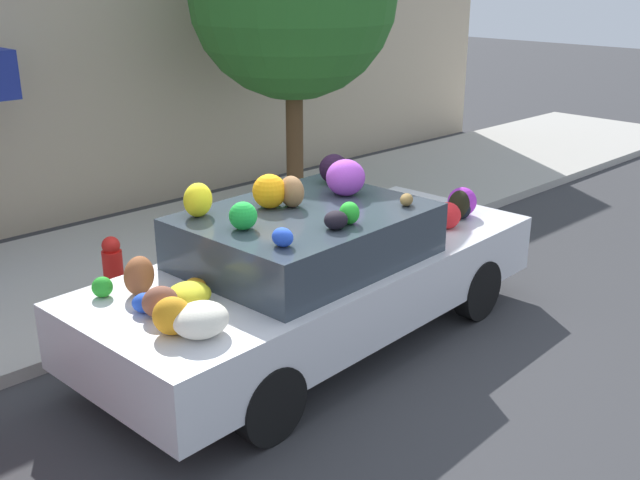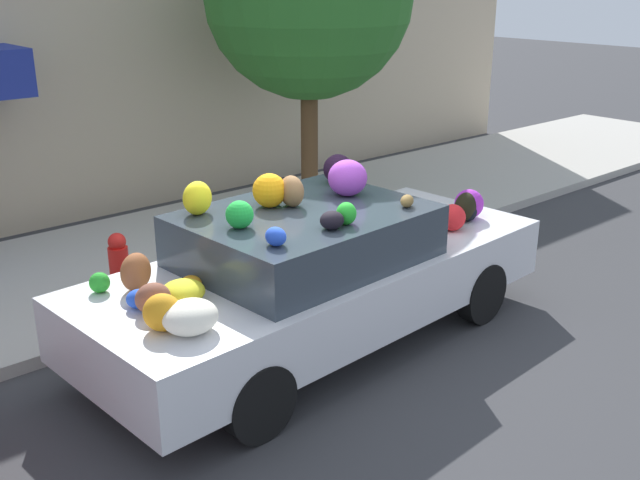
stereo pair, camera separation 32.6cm
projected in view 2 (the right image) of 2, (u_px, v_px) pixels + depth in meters
name	position (u px, v px, depth m)	size (l,w,h in m)	color
ground_plane	(314.00, 336.00, 7.12)	(60.00, 60.00, 0.00)	#38383A
sidewalk_curb	(169.00, 254.00, 9.02)	(24.00, 3.20, 0.13)	#B2ADA3
building_facade	(55.00, 35.00, 9.64)	(18.00, 1.20, 5.05)	#C6B293
fire_hydrant	(119.00, 266.00, 7.55)	(0.20, 0.20, 0.70)	red
art_car	(316.00, 270.00, 6.78)	(4.68, 2.03, 1.66)	silver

